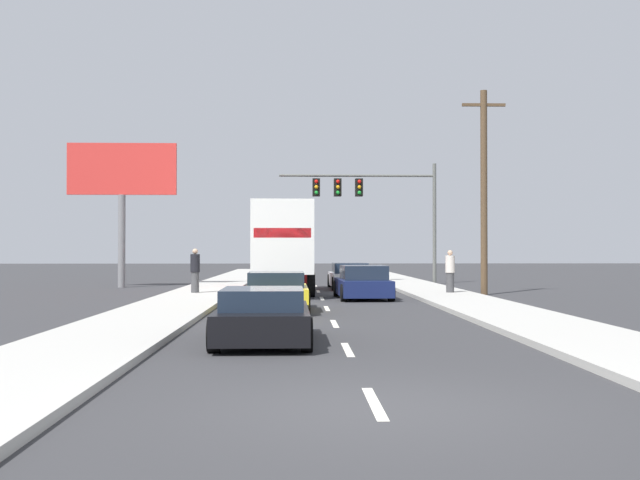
# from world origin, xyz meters

# --- Properties ---
(ground_plane) EXTENTS (140.00, 140.00, 0.00)m
(ground_plane) POSITION_xyz_m (0.00, 25.00, 0.00)
(ground_plane) COLOR #333335
(sidewalk_right) EXTENTS (2.73, 80.00, 0.14)m
(sidewalk_right) POSITION_xyz_m (4.91, 20.00, 0.07)
(sidewalk_right) COLOR #B2AFA8
(sidewalk_right) RESTS_ON ground_plane
(sidewalk_left) EXTENTS (2.73, 80.00, 0.14)m
(sidewalk_left) POSITION_xyz_m (-4.91, 20.00, 0.07)
(sidewalk_left) COLOR #B2AFA8
(sidewalk_left) RESTS_ON ground_plane
(lane_markings) EXTENTS (0.14, 62.00, 0.01)m
(lane_markings) POSITION_xyz_m (0.00, 25.30, 0.00)
(lane_markings) COLOR silver
(lane_markings) RESTS_ON ground_plane
(box_truck) EXTENTS (2.67, 9.42, 3.76)m
(box_truck) POSITION_xyz_m (-1.56, 23.61, 2.14)
(box_truck) COLOR white
(box_truck) RESTS_ON ground_plane
(car_yellow) EXTENTS (2.01, 4.23, 1.20)m
(car_yellow) POSITION_xyz_m (-1.57, 14.28, 0.56)
(car_yellow) COLOR yellow
(car_yellow) RESTS_ON ground_plane
(car_black) EXTENTS (1.94, 4.18, 1.10)m
(car_black) POSITION_xyz_m (-1.63, 6.42, 0.53)
(car_black) COLOR black
(car_black) RESTS_ON ground_plane
(car_white) EXTENTS (1.98, 4.59, 1.24)m
(car_white) POSITION_xyz_m (1.57, 27.60, 0.57)
(car_white) COLOR white
(car_white) RESTS_ON ground_plane
(car_navy) EXTENTS (2.07, 4.22, 1.28)m
(car_navy) POSITION_xyz_m (1.55, 20.02, 0.59)
(car_navy) COLOR #141E4C
(car_navy) RESTS_ON ground_plane
(traffic_signal_mast) EXTENTS (8.56, 0.69, 6.58)m
(traffic_signal_mast) POSITION_xyz_m (2.63, 32.44, 4.90)
(traffic_signal_mast) COLOR #595B56
(traffic_signal_mast) RESTS_ON ground_plane
(utility_pole_mid) EXTENTS (1.80, 0.28, 8.47)m
(utility_pole_mid) POSITION_xyz_m (6.78, 22.37, 4.37)
(utility_pole_mid) COLOR brown
(utility_pole_mid) RESTS_ON ground_plane
(roadside_billboard) EXTENTS (5.39, 0.36, 7.17)m
(roadside_billboard) POSITION_xyz_m (-9.65, 29.20, 5.25)
(roadside_billboard) COLOR slate
(roadside_billboard) RESTS_ON ground_plane
(pedestrian_near_corner) EXTENTS (0.38, 0.38, 1.71)m
(pedestrian_near_corner) POSITION_xyz_m (5.26, 21.86, 0.99)
(pedestrian_near_corner) COLOR #3F3F42
(pedestrian_near_corner) RESTS_ON sidewalk_right
(pedestrian_mid_block) EXTENTS (0.38, 0.38, 1.78)m
(pedestrian_mid_block) POSITION_xyz_m (-5.06, 21.98, 1.03)
(pedestrian_mid_block) COLOR #3F3F42
(pedestrian_mid_block) RESTS_ON sidewalk_left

